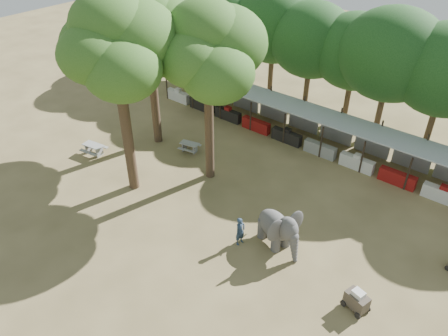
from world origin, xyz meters
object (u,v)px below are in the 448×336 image
Objects in this scene: elephant at (279,228)px; cart_front at (357,300)px; handler at (240,231)px; yard_tree_center at (116,45)px; picnic_table_near at (94,148)px; yard_tree_left at (149,31)px; yard_tree_back at (208,49)px; picnic_table_far at (190,146)px.

elephant is 2.41× the size of cart_front.
handler is at bearing -125.63° from elephant.
picnic_table_near is at bearing 173.08° from yard_tree_center.
yard_tree_left reaches higher than elephant.
yard_tree_left is 5.92m from yard_tree_center.
yard_tree_back reaches higher than handler.
handler is at bearing -165.34° from cart_front.
handler is at bearing -35.87° from yard_tree_back.
handler is 1.29× the size of cart_front.
handler is 1.08× the size of picnic_table_far.
picnic_table_near is 20.39m from cart_front.
elephant reaches higher than picnic_table_near.
picnic_table_far is at bearing 66.16° from handler.
picnic_table_near is at bearing -151.33° from picnic_table_far.
picnic_table_near is at bearing 94.86° from handler.
yard_tree_back is at bearing 61.64° from handler.
yard_tree_back is 6.51× the size of picnic_table_near.
yard_tree_left is 6.39× the size of handler.
yard_tree_left is at bearing 74.04° from handler.
yard_tree_left is at bearing -177.51° from elephant.
picnic_table_near is (-8.05, -3.39, -8.04)m from yard_tree_back.
yard_tree_left is at bearing 179.61° from cart_front.
yard_tree_center is 6.89× the size of picnic_table_near.
yard_tree_center is 1.06× the size of yard_tree_back.
handler is 13.63m from picnic_table_near.
yard_tree_center is 5.04m from yard_tree_back.
yard_tree_center is 10.08m from picnic_table_near.
yard_tree_left is at bearing 170.54° from yard_tree_back.
yard_tree_back is 8.50× the size of cart_front.
yard_tree_center is 10.19m from picnic_table_far.
cart_front is at bearing -10.97° from picnic_table_near.
picnic_table_far is (5.05, 4.58, -0.06)m from picnic_table_near.
cart_front reaches higher than picnic_table_near.
elephant is (10.21, 1.18, -8.01)m from yard_tree_center.
yard_tree_center reaches higher than yard_tree_left.
yard_tree_back is (3.00, 4.00, -0.67)m from yard_tree_center.
cart_front is (15.33, -0.06, -8.64)m from yard_tree_center.
yard_tree_left is 8.25× the size of cart_front.
handler is 0.99× the size of picnic_table_near.
yard_tree_left is at bearing 55.83° from picnic_table_near.
picnic_table_far is at bearing 158.29° from yard_tree_back.
picnic_table_far is (-8.56, 5.21, -0.42)m from handler.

